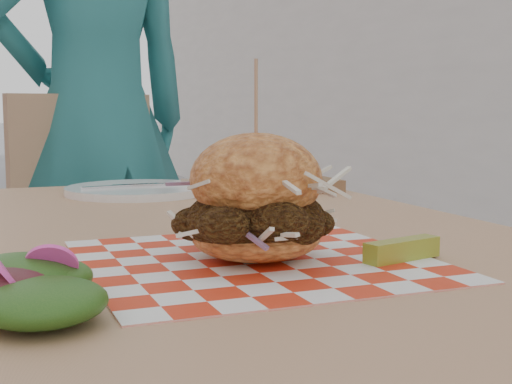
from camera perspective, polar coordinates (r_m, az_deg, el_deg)
diner at (r=2.13m, az=-12.67°, el=5.81°), size 0.73×0.57×1.76m
patio_table at (r=0.99m, az=-4.29°, el=-7.38°), size 0.80×1.20×0.75m
patio_chair at (r=2.03m, az=-13.91°, el=-3.66°), size 0.51×0.52×0.95m
paper_liner at (r=0.77m, az=-0.00°, el=-5.47°), size 0.36×0.36×0.00m
sandwich at (r=0.76m, az=0.00°, el=-1.04°), size 0.19×0.19×0.21m
pickle_spear at (r=0.78m, az=11.61°, el=-4.54°), size 0.10×0.04×0.02m
side_salad at (r=0.60m, az=-17.21°, el=-8.00°), size 0.14×0.13×0.05m
place_setting at (r=1.38m, az=-9.52°, el=0.17°), size 0.27×0.27×0.02m
kraft_tray at (r=1.40m, az=3.33°, el=0.97°), size 0.15×0.12×0.06m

